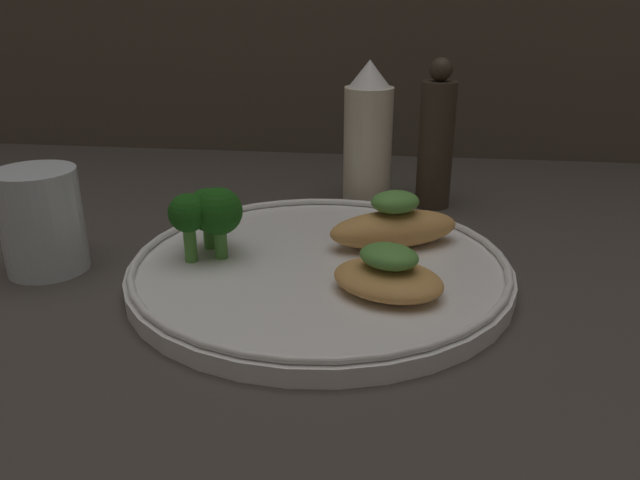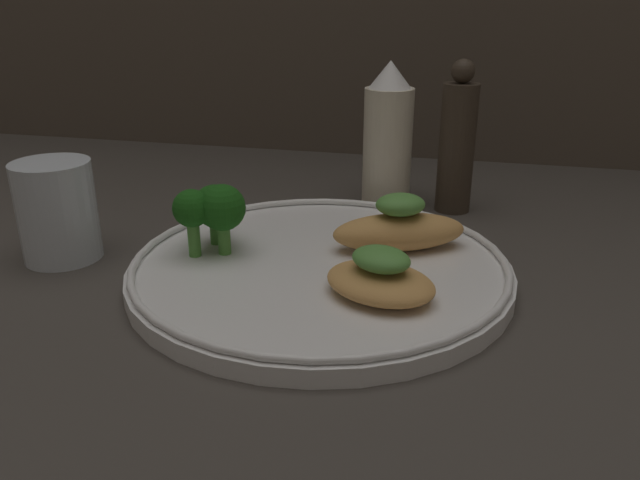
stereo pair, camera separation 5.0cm
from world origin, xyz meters
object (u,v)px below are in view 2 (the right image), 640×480
object	(u,v)px
broccoli_bunch	(213,208)
plate	(320,267)
drinking_glass	(57,211)
pepper_grinder	(457,144)
sauce_bottle	(388,139)

from	to	relation	value
broccoli_bunch	plate	bearing A→B (deg)	-3.91
plate	broccoli_bunch	bearing A→B (deg)	176.09
plate	drinking_glass	bearing A→B (deg)	-177.26
broccoli_bunch	pepper_grinder	bearing A→B (deg)	45.24
sauce_bottle	drinking_glass	xyz separation A→B (cm)	(-25.84, -21.21, -3.07)
drinking_glass	pepper_grinder	bearing A→B (deg)	32.64
pepper_grinder	drinking_glass	xyz separation A→B (cm)	(-33.10, -21.21, -2.92)
sauce_bottle	plate	bearing A→B (deg)	-97.50
sauce_bottle	pepper_grinder	xyz separation A→B (cm)	(7.27, 0.00, -0.15)
plate	broccoli_bunch	size ratio (longest dim) A/B	4.84
plate	sauce_bottle	size ratio (longest dim) A/B	2.01
pepper_grinder	drinking_glass	size ratio (longest dim) A/B	1.81
sauce_bottle	drinking_glass	distance (cm)	33.57
drinking_glass	sauce_bottle	bearing A→B (deg)	39.38
plate	broccoli_bunch	xyz separation A→B (cm)	(-9.38, 0.64, 4.17)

